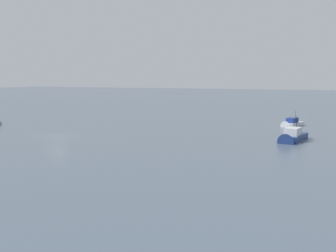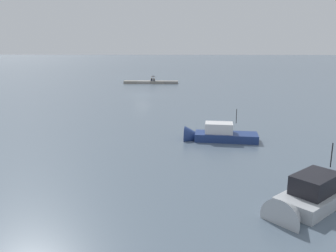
{
  "view_description": "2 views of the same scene",
  "coord_description": "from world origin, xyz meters",
  "px_view_note": "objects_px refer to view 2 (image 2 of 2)",
  "views": [
    {
      "loc": [
        42.24,
        38.52,
        8.09
      ],
      "look_at": [
        -3.5,
        15.54,
        1.95
      ],
      "focal_mm": 42.7,
      "sensor_mm": 36.0,
      "label": 1
    },
    {
      "loc": [
        -7.21,
        62.27,
        9.0
      ],
      "look_at": [
        -5.95,
        29.95,
        1.36
      ],
      "focal_mm": 37.04,
      "sensor_mm": 36.0,
      "label": 2
    }
  ],
  "objects_px": {
    "motorboat_grey_near": "(310,200)",
    "motorboat_navy_far": "(214,136)",
    "umbrella_open_black": "(153,76)",
    "person_seated_grey_left": "(154,80)",
    "person_seated_dark_right": "(152,80)"
  },
  "relations": [
    {
      "from": "motorboat_grey_near",
      "to": "motorboat_navy_far",
      "type": "relative_size",
      "value": 1.0
    },
    {
      "from": "person_seated_dark_right",
      "to": "person_seated_grey_left",
      "type": "bearing_deg",
      "value": -170.4
    },
    {
      "from": "umbrella_open_black",
      "to": "motorboat_navy_far",
      "type": "distance_m",
      "value": 50.32
    },
    {
      "from": "umbrella_open_black",
      "to": "motorboat_grey_near",
      "type": "bearing_deg",
      "value": 102.49
    },
    {
      "from": "person_seated_dark_right",
      "to": "motorboat_navy_far",
      "type": "height_order",
      "value": "motorboat_navy_far"
    },
    {
      "from": "umbrella_open_black",
      "to": "motorboat_grey_near",
      "type": "distance_m",
      "value": 64.86
    },
    {
      "from": "person_seated_grey_left",
      "to": "motorboat_navy_far",
      "type": "bearing_deg",
      "value": 106.92
    },
    {
      "from": "motorboat_grey_near",
      "to": "motorboat_navy_far",
      "type": "distance_m",
      "value": 14.59
    },
    {
      "from": "umbrella_open_black",
      "to": "motorboat_grey_near",
      "type": "height_order",
      "value": "motorboat_grey_near"
    },
    {
      "from": "umbrella_open_black",
      "to": "person_seated_dark_right",
      "type": "bearing_deg",
      "value": 15.12
    },
    {
      "from": "person_seated_grey_left",
      "to": "person_seated_dark_right",
      "type": "relative_size",
      "value": 1.0
    },
    {
      "from": "umbrella_open_black",
      "to": "person_seated_grey_left",
      "type": "bearing_deg",
      "value": 171.37
    },
    {
      "from": "person_seated_dark_right",
      "to": "umbrella_open_black",
      "type": "height_order",
      "value": "umbrella_open_black"
    },
    {
      "from": "person_seated_grey_left",
      "to": "umbrella_open_black",
      "type": "height_order",
      "value": "umbrella_open_black"
    },
    {
      "from": "person_seated_dark_right",
      "to": "umbrella_open_black",
      "type": "relative_size",
      "value": 0.56
    }
  ]
}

